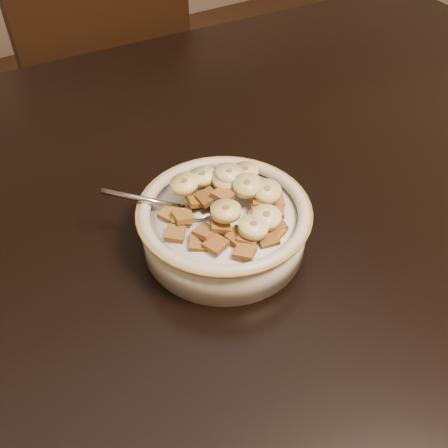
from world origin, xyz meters
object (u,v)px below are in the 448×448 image
table (243,185)px  chair (151,143)px  spoon (197,210)px  cereal_bowl (224,229)px

table → chair: (0.07, 0.50, -0.25)m
table → spoon: bearing=-142.2°
table → chair: chair is taller
chair → table: bearing=-100.4°
cereal_bowl → chair: bearing=74.9°
chair → spoon: size_ratio=22.00×
table → chair: 0.56m
table → chair: bearing=84.5°
table → chair: size_ratio=1.46×
chair → spoon: chair is taller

